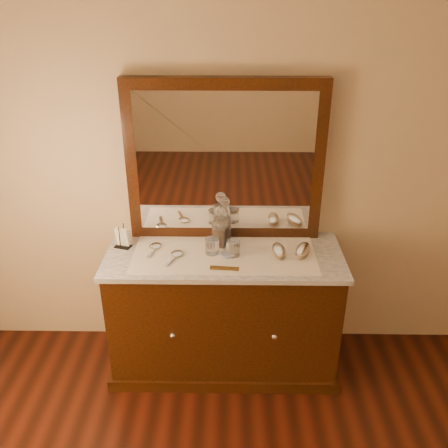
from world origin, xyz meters
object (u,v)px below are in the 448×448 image
(brush_near, at_px, (279,251))
(hand_mirror_outer, at_px, (155,247))
(brush_far, at_px, (303,250))
(pin_dish, at_px, (227,254))
(napkin_rack, at_px, (122,238))
(dresser_cabinet, at_px, (224,312))
(decanter_left, at_px, (220,230))
(mirror_frame, at_px, (225,162))
(decanter_right, at_px, (225,229))
(hand_mirror_inner, at_px, (176,255))
(comb, at_px, (224,268))

(brush_near, distance_m, hand_mirror_outer, 0.76)
(brush_far, bearing_deg, pin_dish, -177.12)
(napkin_rack, xyz_separation_m, brush_near, (0.96, -0.08, -0.03))
(dresser_cabinet, relative_size, decanter_left, 5.25)
(mirror_frame, bearing_deg, decanter_right, -89.53)
(decanter_left, relative_size, decanter_right, 1.07)
(dresser_cabinet, distance_m, decanter_right, 0.56)
(napkin_rack, distance_m, brush_near, 0.96)
(decanter_right, height_order, brush_near, decanter_right)
(mirror_frame, xyz_separation_m, brush_far, (0.47, -0.25, -0.47))
(mirror_frame, relative_size, hand_mirror_outer, 6.22)
(brush_near, distance_m, hand_mirror_inner, 0.62)
(brush_far, xyz_separation_m, hand_mirror_inner, (-0.76, -0.04, -0.02))
(dresser_cabinet, relative_size, hand_mirror_inner, 7.19)
(mirror_frame, distance_m, decanter_left, 0.42)
(napkin_rack, bearing_deg, brush_far, -4.05)
(decanter_left, xyz_separation_m, brush_near, (0.36, -0.11, -0.08))
(mirror_frame, xyz_separation_m, pin_dish, (0.02, -0.27, -0.49))
(comb, relative_size, decanter_left, 0.63)
(mirror_frame, distance_m, brush_far, 0.71)
(napkin_rack, height_order, hand_mirror_inner, napkin_rack)
(mirror_frame, relative_size, napkin_rack, 8.02)
(mirror_frame, height_order, comb, mirror_frame)
(dresser_cabinet, height_order, brush_far, brush_far)
(hand_mirror_inner, bearing_deg, comb, -25.19)
(mirror_frame, height_order, napkin_rack, mirror_frame)
(brush_near, bearing_deg, comb, -152.40)
(dresser_cabinet, distance_m, hand_mirror_inner, 0.54)
(dresser_cabinet, xyz_separation_m, hand_mirror_inner, (-0.29, -0.04, 0.45))
(brush_near, relative_size, hand_mirror_inner, 0.91)
(mirror_frame, relative_size, pin_dish, 14.35)
(dresser_cabinet, xyz_separation_m, pin_dish, (0.02, -0.03, 0.45))
(brush_far, distance_m, hand_mirror_inner, 0.77)
(mirror_frame, relative_size, decanter_left, 4.50)
(dresser_cabinet, bearing_deg, brush_near, -2.26)
(hand_mirror_outer, bearing_deg, mirror_frame, 24.33)
(napkin_rack, distance_m, decanter_left, 0.61)
(brush_near, height_order, hand_mirror_inner, brush_near)
(decanter_right, height_order, hand_mirror_outer, decanter_right)
(dresser_cabinet, height_order, brush_near, brush_near)
(brush_far, bearing_deg, decanter_right, 163.35)
(dresser_cabinet, xyz_separation_m, napkin_rack, (-0.63, 0.07, 0.50))
(comb, relative_size, hand_mirror_outer, 0.87)
(napkin_rack, relative_size, brush_far, 0.77)
(brush_far, bearing_deg, brush_near, -177.41)
(napkin_rack, height_order, brush_near, napkin_rack)
(decanter_left, height_order, hand_mirror_outer, decanter_left)
(dresser_cabinet, distance_m, mirror_frame, 0.97)
(napkin_rack, relative_size, decanter_left, 0.56)
(mirror_frame, bearing_deg, decanter_left, -100.53)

